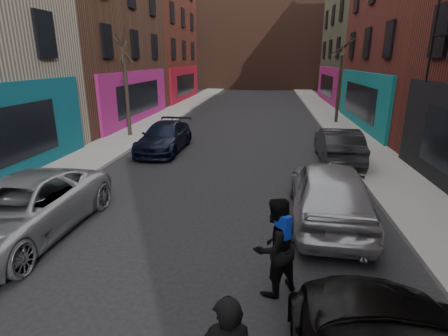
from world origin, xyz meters
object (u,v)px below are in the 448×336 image
(tree_left_far, at_px, (125,76))
(parked_right_end, at_px, (338,145))
(parked_left_far, at_px, (20,210))
(pedestrian, at_px, (275,247))
(parked_right_far, at_px, (329,191))
(tree_right_far, at_px, (341,71))
(parked_left_end, at_px, (165,137))

(tree_left_far, xyz_separation_m, parked_right_end, (10.80, -3.58, -2.65))
(parked_left_far, relative_size, parked_right_end, 1.20)
(pedestrian, bearing_deg, parked_right_far, -153.77)
(tree_right_far, distance_m, parked_right_far, 16.11)
(parked_left_end, relative_size, pedestrian, 2.43)
(parked_right_far, bearing_deg, tree_right_far, -97.72)
(parked_right_far, bearing_deg, parked_right_end, -99.48)
(parked_left_far, xyz_separation_m, parked_right_end, (8.94, 8.00, -0.01))
(tree_right_far, xyz_separation_m, parked_left_far, (-10.54, -17.58, -2.79))
(parked_left_far, bearing_deg, parked_right_end, 43.24)
(parked_left_end, height_order, parked_right_far, parked_right_far)
(tree_left_far, xyz_separation_m, parked_right_far, (9.48, -9.62, -2.53))
(tree_left_far, bearing_deg, parked_right_far, -45.42)
(tree_right_far, distance_m, pedestrian, 19.63)
(tree_left_far, height_order, parked_left_far, tree_left_far)
(pedestrian, bearing_deg, tree_left_far, -98.10)
(tree_right_far, xyz_separation_m, parked_right_far, (-2.92, -15.62, -2.68))
(parked_left_far, relative_size, pedestrian, 2.78)
(tree_left_far, distance_m, pedestrian, 15.41)
(parked_left_far, distance_m, pedestrian, 6.29)
(tree_left_far, bearing_deg, parked_left_end, -43.80)
(parked_left_far, relative_size, parked_right_far, 1.07)
(tree_left_far, xyz_separation_m, parked_left_end, (2.86, -2.74, -2.70))
(parked_left_end, bearing_deg, tree_left_far, 137.07)
(tree_left_far, xyz_separation_m, parked_left_far, (1.86, -11.58, -2.64))
(parked_left_far, xyz_separation_m, parked_right_far, (7.62, 1.96, 0.11))
(tree_right_far, xyz_separation_m, pedestrian, (-4.41, -18.96, -2.57))
(tree_right_far, xyz_separation_m, parked_left_end, (-9.54, -8.74, -2.85))
(parked_left_far, height_order, parked_left_end, parked_left_far)
(parked_left_far, height_order, parked_right_end, parked_left_far)
(parked_left_far, bearing_deg, parked_left_end, 84.97)
(parked_left_end, distance_m, parked_right_far, 9.54)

